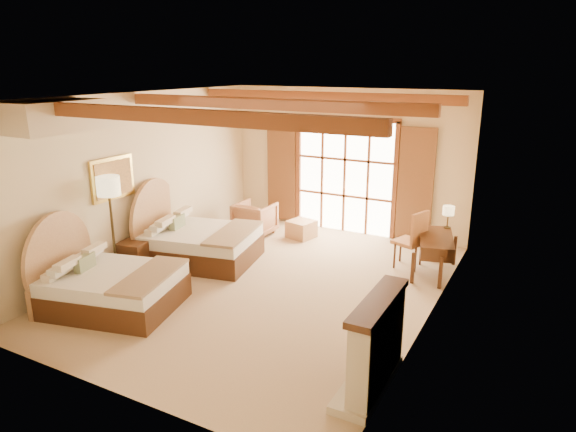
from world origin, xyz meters
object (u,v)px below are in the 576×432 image
Objects in this scene: bed_near at (106,282)px; desk at (435,254)px; nightstand at (135,257)px; armchair at (255,219)px; bed_far at (194,239)px.

bed_near is 5.68m from desk.
nightstand is 3.00m from armchair.
bed_near is at bearing 86.96° from armchair.
nightstand is at bearing -167.35° from desk.
nightstand is at bearing -130.10° from bed_far.
desk is (4.28, 3.73, -0.01)m from bed_near.
nightstand is 0.72× the size of armchair.
desk is at bearing 18.01° from nightstand.
bed_near is at bearing -73.53° from nightstand.
bed_far reaches higher than armchair.
desk is at bearing 7.59° from bed_far.
armchair reaches higher than nightstand.
bed_far is 4.03× the size of nightstand.
nightstand is at bearing 74.33° from armchair.
desk is at bearing 27.76° from bed_near.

